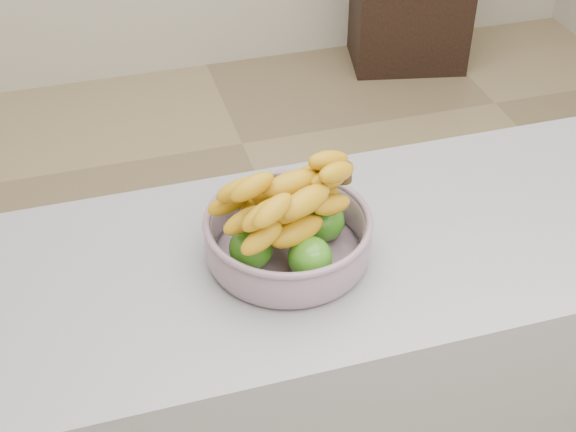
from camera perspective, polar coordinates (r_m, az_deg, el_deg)
name	(u,v)px	position (r m, az deg, el deg)	size (l,w,h in m)	color
ground	(333,344)	(2.63, 3.23, -9.11)	(4.00, 4.00, 0.00)	#96825C
counter	(411,373)	(1.98, 8.71, -10.96)	(2.00, 0.60, 0.90)	gray
fruit_bowl	(288,231)	(1.53, 0.02, -1.05)	(0.33, 0.33, 0.20)	#93A1B1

